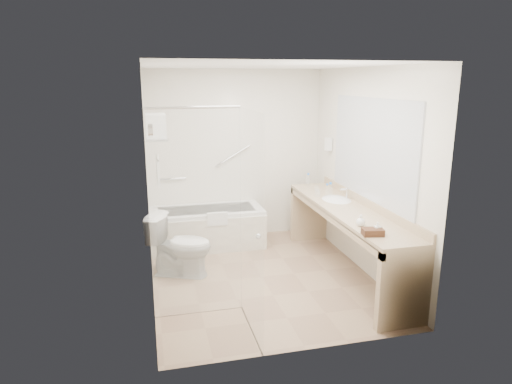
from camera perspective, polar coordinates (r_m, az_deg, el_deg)
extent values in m
plane|color=#9A7C5F|center=(5.69, 0.73, -10.54)|extent=(3.20, 3.20, 0.00)
cube|color=white|center=(5.18, 0.82, 15.52)|extent=(2.60, 3.20, 0.10)
cube|color=beige|center=(6.83, -2.59, 4.59)|extent=(2.60, 0.10, 2.50)
cube|color=beige|center=(3.81, 6.79, -3.04)|extent=(2.60, 0.10, 2.50)
cube|color=beige|center=(5.13, -13.43, 1.10)|extent=(0.10, 3.20, 2.50)
cube|color=beige|center=(5.75, 13.42, 2.46)|extent=(0.10, 3.20, 2.50)
cube|color=silver|center=(6.65, -6.16, -4.40)|extent=(1.60, 0.70, 0.55)
cube|color=white|center=(6.32, -5.71, -5.62)|extent=(1.60, 0.02, 0.50)
cube|color=silver|center=(6.26, -4.87, -3.37)|extent=(0.28, 0.06, 0.18)
cylinder|color=silver|center=(6.73, -10.46, 1.64)|extent=(0.40, 0.03, 0.03)
cylinder|color=silver|center=(6.78, -2.94, 4.52)|extent=(0.53, 0.03, 0.33)
cube|color=silver|center=(4.53, -7.48, -2.96)|extent=(0.90, 0.01, 2.10)
cube|color=silver|center=(4.17, -0.62, -4.31)|extent=(0.02, 0.90, 2.10)
cylinder|color=silver|center=(4.34, -7.92, 10.41)|extent=(0.90, 0.02, 0.02)
sphere|color=silver|center=(4.06, 0.28, -5.59)|extent=(0.05, 0.05, 0.05)
cylinder|color=silver|center=(3.88, -13.07, 7.56)|extent=(0.04, 0.10, 0.10)
cube|color=silver|center=(5.40, -12.36, 6.63)|extent=(0.24, 0.55, 0.02)
cylinder|color=silver|center=(5.43, -12.24, 4.33)|extent=(0.02, 0.55, 0.02)
cube|color=silver|center=(5.46, -12.15, 2.68)|extent=(0.03, 0.42, 0.32)
cube|color=silver|center=(5.40, -12.39, 7.22)|extent=(0.22, 0.40, 0.08)
cube|color=silver|center=(5.39, -12.43, 8.13)|extent=(0.22, 0.40, 0.08)
cube|color=silver|center=(5.38, -12.48, 9.04)|extent=(0.22, 0.40, 0.08)
cube|color=tan|center=(5.60, 11.36, -2.22)|extent=(0.55, 2.70, 0.05)
cube|color=tan|center=(5.69, 13.77, -1.30)|extent=(0.03, 2.70, 0.10)
cube|color=tan|center=(5.52, 8.93, -2.96)|extent=(0.04, 2.70, 0.08)
cube|color=tan|center=(4.67, 17.98, -11.55)|extent=(0.55, 0.08, 0.80)
cube|color=tan|center=(6.88, 6.62, -2.69)|extent=(0.55, 0.08, 0.80)
ellipsoid|color=silver|center=(5.96, 10.01, -1.21)|extent=(0.40, 0.52, 0.14)
cylinder|color=silver|center=(6.00, 11.33, -0.11)|extent=(0.03, 0.03, 0.14)
cube|color=#B6BBC3|center=(5.57, 14.20, 5.18)|extent=(0.02, 2.00, 1.20)
cube|color=silver|center=(6.64, 9.03, 5.91)|extent=(0.08, 0.10, 0.18)
imported|color=silver|center=(5.69, -9.42, -6.62)|extent=(0.88, 0.69, 0.76)
cube|color=#462A19|center=(4.68, 14.39, -4.85)|extent=(0.23, 0.17, 0.07)
imported|color=silver|center=(4.73, 14.90, -4.76)|extent=(0.07, 0.13, 0.06)
imported|color=silver|center=(4.94, 12.94, -3.62)|extent=(0.10, 0.13, 0.10)
cylinder|color=silver|center=(6.03, 9.27, 0.15)|extent=(0.06, 0.06, 0.18)
cylinder|color=blue|center=(6.01, 9.31, 1.09)|extent=(0.03, 0.03, 0.03)
cylinder|color=silver|center=(6.10, 8.88, 0.18)|extent=(0.05, 0.05, 0.15)
cylinder|color=blue|center=(6.08, 8.91, 0.95)|extent=(0.03, 0.03, 0.02)
cylinder|color=silver|center=(6.63, 6.54, 1.45)|extent=(0.06, 0.06, 0.17)
cylinder|color=blue|center=(6.61, 6.56, 2.25)|extent=(0.03, 0.03, 0.02)
cylinder|color=silver|center=(6.07, 7.71, -0.11)|extent=(0.08, 0.08, 0.09)
cylinder|color=silver|center=(6.34, 7.57, 0.44)|extent=(0.08, 0.08, 0.08)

